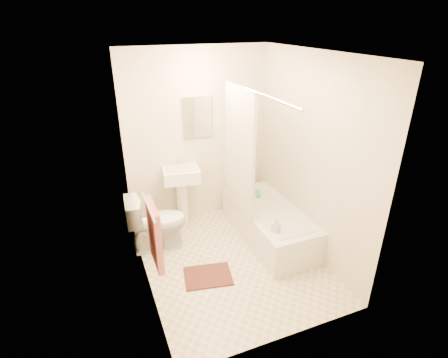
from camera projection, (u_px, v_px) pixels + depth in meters
name	position (u px, v px, depth m)	size (l,w,h in m)	color
floor	(232.00, 261.00, 4.25)	(2.40, 2.40, 0.00)	beige
ceiling	(234.00, 53.00, 3.23)	(2.40, 2.40, 0.00)	white
wall_back	(198.00, 138.00, 4.75)	(2.00, 0.02, 2.40)	beige
wall_left	(139.00, 187.00, 3.40)	(0.02, 2.40, 2.40)	beige
wall_right	(311.00, 158.00, 4.08)	(0.02, 2.40, 2.40)	beige
mirror	(198.00, 117.00, 4.61)	(0.40, 0.03, 0.55)	white
curtain_rod	(256.00, 92.00, 3.59)	(0.03, 0.03, 1.70)	silver
shower_curtain	(239.00, 151.00, 4.25)	(0.04, 0.80, 1.55)	silver
towel_bar	(148.00, 206.00, 3.25)	(0.02, 0.02, 0.60)	silver
towel	(155.00, 235.00, 3.39)	(0.06, 0.45, 0.66)	#CC7266
toilet_paper	(148.00, 223.00, 3.74)	(0.12, 0.12, 0.11)	white
toilet	(157.00, 222.00, 4.38)	(0.41, 0.74, 0.73)	white
sink	(182.00, 194.00, 4.84)	(0.48, 0.39, 0.94)	white
bathtub	(269.00, 223.00, 4.63)	(0.68, 1.56, 0.44)	silver
bath_mat	(208.00, 276.00, 4.00)	(0.53, 0.40, 0.02)	#482B1D
soap_bottle	(276.00, 225.00, 4.01)	(0.08, 0.08, 0.18)	white
scrub_brush	(258.00, 194.00, 4.88)	(0.07, 0.22, 0.04)	#36B771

